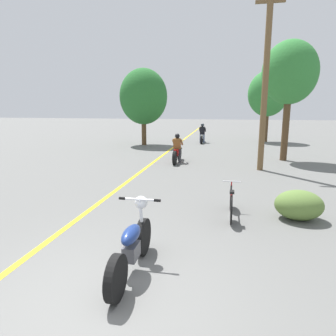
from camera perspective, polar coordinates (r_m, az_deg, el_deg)
name	(u,v)px	position (r m, az deg, el deg)	size (l,w,h in m)	color
ground_plane	(94,303)	(4.55, -14.00, -23.67)	(120.00, 120.00, 0.00)	#60605E
lane_stripe_center	(164,154)	(16.69, -0.73, 2.66)	(0.14, 48.00, 0.01)	yellow
utility_pole	(265,80)	(12.92, 18.07, 15.66)	(1.10, 0.24, 7.09)	brown
roadside_tree_right_near	(290,73)	(15.75, 22.18, 16.33)	(2.56, 2.30, 5.64)	#513A23
roadside_tree_right_far	(268,94)	(23.74, 18.51, 13.24)	(2.88, 2.60, 5.20)	#513A23
roadside_tree_left	(143,97)	(20.71, -4.71, 13.37)	(3.22, 2.90, 5.11)	#513A23
roadside_bush	(299,205)	(7.68, 23.66, -6.47)	(1.10, 0.88, 0.70)	#5B7A38
motorcycle_foreground	(132,245)	(4.91, -6.81, -14.41)	(0.72, 2.01, 1.11)	black
motorcycle_rider_lead	(177,151)	(14.20, 1.75, 3.18)	(0.50, 2.02, 1.37)	black
motorcycle_rider_far	(202,135)	(22.14, 6.54, 6.19)	(0.50, 2.03, 1.41)	black
bicycle_parked	(231,202)	(7.39, 11.93, -6.36)	(0.44, 1.63, 0.77)	black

